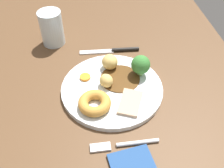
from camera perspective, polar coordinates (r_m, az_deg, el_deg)
name	(u,v)px	position (r cm, az deg, el deg)	size (l,w,h in cm)	color
dining_table	(103,106)	(66.38, -2.03, -4.86)	(120.00, 84.00, 3.60)	brown
dinner_plate	(112,89)	(67.00, 0.00, -1.03)	(26.66, 26.66, 1.40)	white
gravy_pool	(120,78)	(68.56, 1.83, 1.27)	(10.71, 10.71, 0.30)	#563819
meat_slice_main	(130,103)	(62.42, 4.14, -4.17)	(8.20, 4.93, 0.80)	tan
yorkshire_pudding	(95,103)	(61.18, -3.94, -4.29)	(8.03, 8.03, 2.49)	#C68938
roast_potato_left	(110,62)	(70.59, -0.49, 4.99)	(4.48, 4.45, 4.25)	#D8B260
roast_potato_right	(106,81)	(65.59, -1.31, 0.75)	(3.77, 3.40, 3.52)	#D8B260
carrot_coin_front	(85,77)	(69.02, -6.07, 1.55)	(2.92, 2.92, 0.65)	orange
broccoli_floret	(141,65)	(68.04, 6.47, 4.29)	(5.14, 5.14, 6.09)	#8CB766
fork	(122,145)	(57.00, 2.36, -13.46)	(2.06, 15.27, 0.90)	silver
knife	(115,50)	(79.75, 0.64, 7.59)	(2.17, 18.54, 1.20)	black
water_glass	(52,28)	(82.92, -13.42, 12.14)	(7.14, 7.14, 10.95)	silver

